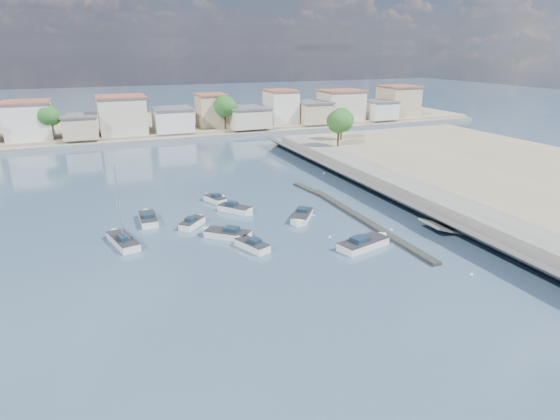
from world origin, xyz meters
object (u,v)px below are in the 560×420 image
(motorboat_c, at_px, (226,234))
(motorboat_e, at_px, (148,219))
(motorboat_a, at_px, (251,245))
(motorboat_h, at_px, (365,243))
(motorboat_d, at_px, (302,217))
(sailboat, at_px, (122,240))
(motorboat_g, at_px, (236,209))
(motorboat_b, at_px, (193,223))
(motorboat_f, at_px, (214,199))

(motorboat_c, distance_m, motorboat_e, 11.02)
(motorboat_a, height_order, motorboat_h, same)
(motorboat_d, bearing_deg, motorboat_a, -145.44)
(motorboat_a, distance_m, sailboat, 13.79)
(motorboat_g, distance_m, sailboat, 15.14)
(motorboat_b, bearing_deg, motorboat_h, -39.66)
(motorboat_a, relative_size, motorboat_f, 1.13)
(motorboat_b, height_order, motorboat_f, same)
(motorboat_h, height_order, sailboat, sailboat)
(motorboat_h, bearing_deg, sailboat, 156.24)
(motorboat_d, bearing_deg, motorboat_g, 139.19)
(motorboat_g, bearing_deg, motorboat_c, -115.30)
(motorboat_g, height_order, motorboat_h, same)
(motorboat_b, relative_size, motorboat_e, 0.70)
(motorboat_d, xyz_separation_m, motorboat_e, (-17.36, 6.37, 0.00))
(motorboat_g, height_order, sailboat, sailboat)
(motorboat_c, height_order, sailboat, sailboat)
(motorboat_c, relative_size, sailboat, 0.55)
(sailboat, bearing_deg, motorboat_e, 60.22)
(motorboat_b, distance_m, sailboat, 8.46)
(motorboat_a, bearing_deg, motorboat_f, 88.55)
(motorboat_g, bearing_deg, motorboat_a, -99.68)
(motorboat_b, relative_size, motorboat_d, 0.76)
(motorboat_a, distance_m, motorboat_d, 10.29)
(motorboat_e, distance_m, motorboat_f, 10.30)
(motorboat_e, xyz_separation_m, motorboat_f, (9.31, 4.41, -0.00))
(motorboat_b, height_order, motorboat_h, same)
(motorboat_c, bearing_deg, motorboat_d, 10.68)
(motorboat_h, bearing_deg, motorboat_g, 120.90)
(motorboat_g, xyz_separation_m, motorboat_h, (9.30, -15.54, -0.00))
(motorboat_b, bearing_deg, motorboat_f, 59.81)
(motorboat_c, height_order, motorboat_d, same)
(motorboat_c, relative_size, motorboat_g, 1.13)
(motorboat_a, height_order, motorboat_d, same)
(sailboat, bearing_deg, motorboat_d, -1.24)
(motorboat_h, bearing_deg, motorboat_a, 160.12)
(motorboat_c, relative_size, motorboat_e, 0.95)
(motorboat_b, bearing_deg, motorboat_a, -64.43)
(motorboat_f, xyz_separation_m, motorboat_g, (1.54, -5.15, 0.00))
(motorboat_c, xyz_separation_m, motorboat_g, (3.56, 7.53, 0.00))
(motorboat_d, height_order, motorboat_g, same)
(motorboat_b, xyz_separation_m, motorboat_f, (4.60, 7.90, 0.00))
(motorboat_e, distance_m, sailboat, 6.82)
(motorboat_b, distance_m, motorboat_d, 12.97)
(motorboat_g, relative_size, motorboat_h, 0.68)
(motorboat_c, relative_size, motorboat_h, 0.78)
(motorboat_b, relative_size, sailboat, 0.41)
(motorboat_e, distance_m, motorboat_g, 10.87)
(motorboat_b, xyz_separation_m, motorboat_d, (12.65, -2.88, -0.00))
(motorboat_h, xyz_separation_m, sailboat, (-23.53, 10.36, 0.04))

